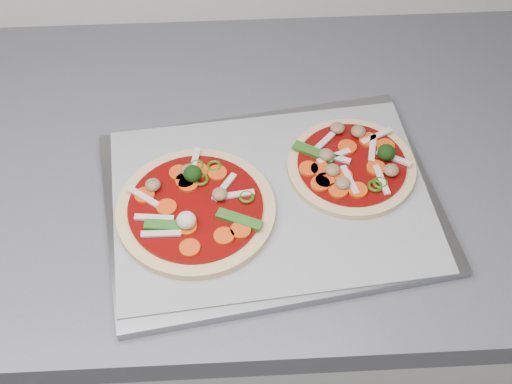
{
  "coord_description": "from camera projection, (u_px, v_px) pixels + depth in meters",
  "views": [
    {
      "loc": [
        -0.47,
        0.65,
        1.62
      ],
      "look_at": [
        -0.44,
        1.21,
        0.93
      ],
      "focal_mm": 50.0,
      "sensor_mm": 36.0,
      "label": 1
    }
  ],
  "objects": [
    {
      "name": "pizza_left",
      "position": [
        195.0,
        208.0,
        0.88
      ],
      "size": [
        0.2,
        0.2,
        0.03
      ],
      "rotation": [
        0.0,
        0.0,
        0.02
      ],
      "color": "#D3B777",
      "rests_on": "parchment"
    },
    {
      "name": "base_cabinet",
      "position": [
        487.0,
        313.0,
        1.35
      ],
      "size": [
        3.6,
        0.6,
        0.86
      ],
      "primitive_type": "cube",
      "color": "silver",
      "rests_on": "ground"
    },
    {
      "name": "parchment",
      "position": [
        271.0,
        198.0,
        0.91
      ],
      "size": [
        0.43,
        0.33,
        0.0
      ],
      "primitive_type": "cube",
      "rotation": [
        0.0,
        0.0,
        0.1
      ],
      "color": "#9A9BA0",
      "rests_on": "baking_tray"
    },
    {
      "name": "pizza_right",
      "position": [
        352.0,
        165.0,
        0.93
      ],
      "size": [
        0.2,
        0.2,
        0.03
      ],
      "rotation": [
        0.0,
        0.0,
        -0.18
      ],
      "color": "#D3B777",
      "rests_on": "parchment"
    },
    {
      "name": "baking_tray",
      "position": [
        271.0,
        202.0,
        0.91
      ],
      "size": [
        0.46,
        0.37,
        0.01
      ],
      "primitive_type": "cube",
      "rotation": [
        0.0,
        0.0,
        0.15
      ],
      "color": "gray",
      "rests_on": "countertop"
    }
  ]
}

